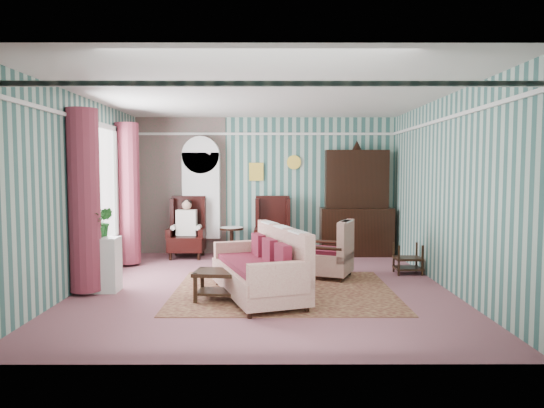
{
  "coord_description": "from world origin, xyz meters",
  "views": [
    {
      "loc": [
        0.11,
        -7.34,
        1.78
      ],
      "look_at": [
        0.13,
        0.6,
        1.23
      ],
      "focal_mm": 32.0,
      "sensor_mm": 36.0,
      "label": 1
    }
  ],
  "objects_px": {
    "bookcase": "(202,202)",
    "round_side_table": "(232,242)",
    "floral_armchair": "(328,249)",
    "coffee_table": "(225,286)",
    "wingback_right": "(273,227)",
    "sofa": "(258,266)",
    "dresser_hutch": "(357,199)",
    "wingback_left": "(187,227)",
    "nest_table": "(408,258)",
    "seated_woman": "(187,229)",
    "plant_stand": "(100,264)"
  },
  "relations": [
    {
      "from": "bookcase",
      "to": "round_side_table",
      "type": "bearing_deg",
      "value": -20.27
    },
    {
      "from": "floral_armchair",
      "to": "coffee_table",
      "type": "xyz_separation_m",
      "value": [
        -1.58,
        -1.4,
        -0.28
      ]
    },
    {
      "from": "wingback_right",
      "to": "sofa",
      "type": "height_order",
      "value": "wingback_right"
    },
    {
      "from": "dresser_hutch",
      "to": "bookcase",
      "type": "bearing_deg",
      "value": 177.89
    },
    {
      "from": "bookcase",
      "to": "sofa",
      "type": "bearing_deg",
      "value": -69.93
    },
    {
      "from": "wingback_right",
      "to": "round_side_table",
      "type": "height_order",
      "value": "wingback_right"
    },
    {
      "from": "wingback_left",
      "to": "sofa",
      "type": "height_order",
      "value": "wingback_left"
    },
    {
      "from": "bookcase",
      "to": "dresser_hutch",
      "type": "height_order",
      "value": "dresser_hutch"
    },
    {
      "from": "floral_armchair",
      "to": "coffee_table",
      "type": "height_order",
      "value": "floral_armchair"
    },
    {
      "from": "wingback_right",
      "to": "nest_table",
      "type": "xyz_separation_m",
      "value": [
        2.32,
        -1.55,
        -0.35
      ]
    },
    {
      "from": "seated_woman",
      "to": "coffee_table",
      "type": "relative_size",
      "value": 1.45
    },
    {
      "from": "bookcase",
      "to": "dresser_hutch",
      "type": "distance_m",
      "value": 3.25
    },
    {
      "from": "dresser_hutch",
      "to": "wingback_left",
      "type": "xyz_separation_m",
      "value": [
        -3.5,
        -0.27,
        -0.55
      ]
    },
    {
      "from": "seated_woman",
      "to": "nest_table",
      "type": "distance_m",
      "value": 4.37
    },
    {
      "from": "bookcase",
      "to": "floral_armchair",
      "type": "distance_m",
      "value": 3.35
    },
    {
      "from": "dresser_hutch",
      "to": "sofa",
      "type": "distance_m",
      "value": 3.98
    },
    {
      "from": "seated_woman",
      "to": "round_side_table",
      "type": "height_order",
      "value": "seated_woman"
    },
    {
      "from": "nest_table",
      "to": "sofa",
      "type": "relative_size",
      "value": 0.27
    },
    {
      "from": "dresser_hutch",
      "to": "sofa",
      "type": "bearing_deg",
      "value": -120.28
    },
    {
      "from": "nest_table",
      "to": "sofa",
      "type": "height_order",
      "value": "sofa"
    },
    {
      "from": "seated_woman",
      "to": "nest_table",
      "type": "xyz_separation_m",
      "value": [
        4.07,
        -1.55,
        -0.32
      ]
    },
    {
      "from": "wingback_left",
      "to": "plant_stand",
      "type": "distance_m",
      "value": 2.87
    },
    {
      "from": "wingback_right",
      "to": "floral_armchair",
      "type": "height_order",
      "value": "wingback_right"
    },
    {
      "from": "plant_stand",
      "to": "coffee_table",
      "type": "xyz_separation_m",
      "value": [
        1.88,
        -0.5,
        -0.2
      ]
    },
    {
      "from": "dresser_hutch",
      "to": "wingback_right",
      "type": "height_order",
      "value": "dresser_hutch"
    },
    {
      "from": "bookcase",
      "to": "nest_table",
      "type": "bearing_deg",
      "value": -26.92
    },
    {
      "from": "dresser_hutch",
      "to": "coffee_table",
      "type": "bearing_deg",
      "value": -124.56
    },
    {
      "from": "coffee_table",
      "to": "round_side_table",
      "type": "bearing_deg",
      "value": 92.98
    },
    {
      "from": "wingback_left",
      "to": "sofa",
      "type": "bearing_deg",
      "value": -63.82
    },
    {
      "from": "bookcase",
      "to": "dresser_hutch",
      "type": "bearing_deg",
      "value": -2.11
    },
    {
      "from": "nest_table",
      "to": "coffee_table",
      "type": "relative_size",
      "value": 0.66
    },
    {
      "from": "plant_stand",
      "to": "sofa",
      "type": "bearing_deg",
      "value": -8.73
    },
    {
      "from": "round_side_table",
      "to": "coffee_table",
      "type": "bearing_deg",
      "value": -87.02
    },
    {
      "from": "bookcase",
      "to": "wingback_right",
      "type": "distance_m",
      "value": 1.63
    },
    {
      "from": "wingback_left",
      "to": "floral_armchair",
      "type": "bearing_deg",
      "value": -34.77
    },
    {
      "from": "wingback_left",
      "to": "seated_woman",
      "type": "height_order",
      "value": "wingback_left"
    },
    {
      "from": "nest_table",
      "to": "round_side_table",
      "type": "bearing_deg",
      "value": 151.8
    },
    {
      "from": "coffee_table",
      "to": "wingback_right",
      "type": "bearing_deg",
      "value": 78.29
    },
    {
      "from": "wingback_left",
      "to": "coffee_table",
      "type": "distance_m",
      "value": 3.45
    },
    {
      "from": "wingback_left",
      "to": "round_side_table",
      "type": "bearing_deg",
      "value": 9.46
    },
    {
      "from": "nest_table",
      "to": "coffee_table",
      "type": "xyz_separation_m",
      "value": [
        -2.99,
        -1.7,
        -0.07
      ]
    },
    {
      "from": "wingback_right",
      "to": "nest_table",
      "type": "height_order",
      "value": "wingback_right"
    },
    {
      "from": "wingback_right",
      "to": "round_side_table",
      "type": "distance_m",
      "value": 0.92
    },
    {
      "from": "dresser_hutch",
      "to": "seated_woman",
      "type": "distance_m",
      "value": 3.56
    },
    {
      "from": "wingback_left",
      "to": "wingback_right",
      "type": "relative_size",
      "value": 1.0
    },
    {
      "from": "seated_woman",
      "to": "plant_stand",
      "type": "relative_size",
      "value": 1.47
    },
    {
      "from": "seated_woman",
      "to": "wingback_right",
      "type": "bearing_deg",
      "value": 0.0
    },
    {
      "from": "bookcase",
      "to": "wingback_left",
      "type": "bearing_deg",
      "value": -122.66
    },
    {
      "from": "round_side_table",
      "to": "floral_armchair",
      "type": "xyz_separation_m",
      "value": [
        1.76,
        -2.0,
        0.18
      ]
    },
    {
      "from": "bookcase",
      "to": "plant_stand",
      "type": "height_order",
      "value": "bookcase"
    }
  ]
}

